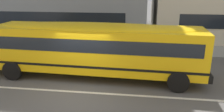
{
  "coord_description": "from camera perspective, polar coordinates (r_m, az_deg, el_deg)",
  "views": [
    {
      "loc": [
        2.62,
        -8.69,
        4.51
      ],
      "look_at": [
        1.33,
        0.98,
        1.44
      ],
      "focal_mm": 35.57,
      "sensor_mm": 36.0,
      "label": 1
    }
  ],
  "objects": [
    {
      "name": "ground_plane",
      "position": [
        10.13,
        -8.32,
        -9.16
      ],
      "size": [
        400.0,
        400.0,
        0.0
      ],
      "primitive_type": "plane",
      "color": "#54514F"
    },
    {
      "name": "sidewalk_far",
      "position": [
        17.18,
        -1.43,
        2.26
      ],
      "size": [
        120.0,
        3.0,
        0.01
      ],
      "primitive_type": "cube",
      "color": "gray",
      "rests_on": "ground_plane"
    },
    {
      "name": "lane_centreline",
      "position": [
        10.13,
        -8.32,
        -9.15
      ],
      "size": [
        110.0,
        0.16,
        0.01
      ],
      "primitive_type": "cube",
      "color": "silver",
      "rests_on": "ground_plane"
    },
    {
      "name": "school_bus",
      "position": [
        11.31,
        -5.4,
        2.7
      ],
      "size": [
        12.45,
        3.23,
        2.76
      ],
      "rotation": [
        0.0,
        0.0,
        3.1
      ],
      "color": "yellow",
      "rests_on": "ground_plane"
    }
  ]
}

